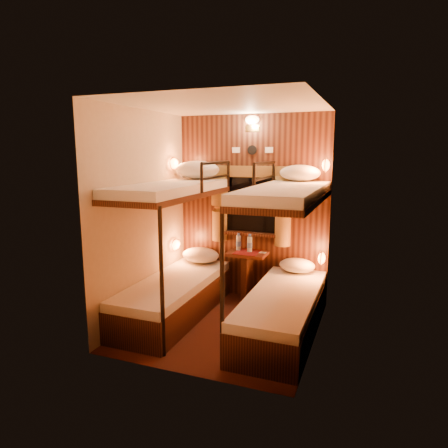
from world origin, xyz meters
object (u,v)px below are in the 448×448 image
at_px(bunk_right, 283,283).
at_px(bottle_left, 239,243).
at_px(table, 247,270).
at_px(bunk_left, 174,270).
at_px(bottle_right, 250,244).

bearing_deg(bunk_right, bottle_left, 133.08).
bearing_deg(bottle_left, table, -23.88).
height_order(bunk_left, bunk_right, same).
xyz_separation_m(bunk_right, bottle_right, (-0.62, 0.81, 0.19)).
xyz_separation_m(table, bottle_left, (-0.14, 0.06, 0.33)).
bearing_deg(bunk_left, table, 50.33).
distance_m(bunk_left, table, 1.02).
relative_size(bottle_left, bottle_right, 0.98).
xyz_separation_m(table, bottle_right, (0.02, 0.02, 0.34)).
bearing_deg(table, bunk_right, -50.33).
xyz_separation_m(bottle_left, bottle_right, (0.17, -0.04, 0.00)).
xyz_separation_m(bunk_left, bottle_left, (0.51, 0.84, 0.19)).
relative_size(bunk_left, bottle_left, 8.20).
relative_size(bunk_right, bottle_right, 8.03).
bearing_deg(bottle_left, bunk_left, -121.01).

